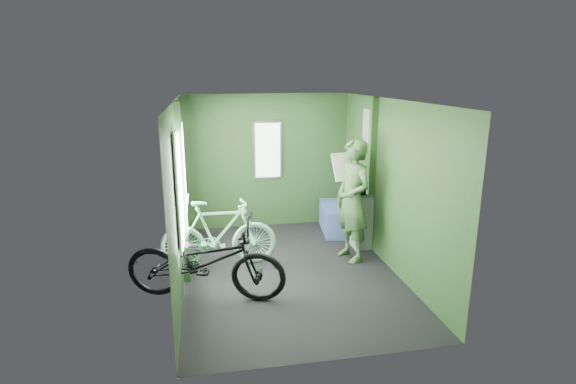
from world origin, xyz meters
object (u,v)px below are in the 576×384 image
bicycle_black (207,299)px  bicycle_mint (220,266)px  passenger (353,201)px  waste_box (361,220)px  bench_seat (339,215)px

bicycle_black → bicycle_mint: bicycle_black is taller
bicycle_mint → passenger: 2.09m
bicycle_black → waste_box: 2.74m
bicycle_mint → bench_seat: bearing=-61.9°
waste_box → bench_seat: bearing=98.7°
bicycle_mint → passenger: (1.89, -0.08, 0.88)m
bench_seat → passenger: bearing=-92.1°
bicycle_mint → bench_seat: (2.07, 1.09, 0.29)m
bicycle_black → passenger: passenger is taller
bicycle_mint → waste_box: bearing=-80.7°
passenger → bench_seat: bearing=154.7°
bicycle_mint → waste_box: waste_box is taller
waste_box → bicycle_black: bearing=-151.6°
bicycle_mint → waste_box: size_ratio=1.84×
waste_box → passenger: bearing=-124.8°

